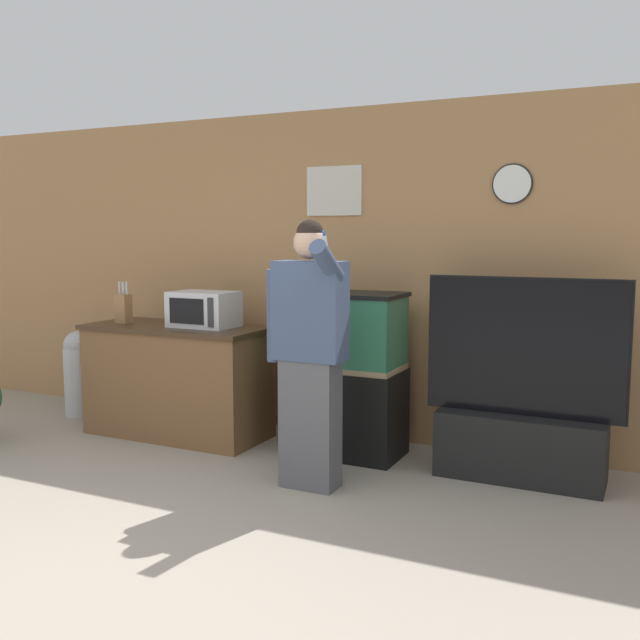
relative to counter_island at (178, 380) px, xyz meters
The scene contains 9 objects.
ground_plane 2.54m from the counter_island, 62.66° to the right, with size 18.00×18.00×0.00m, color gray.
wall_back_paneled 1.56m from the counter_island, 28.75° to the left, with size 10.00×0.08×2.60m.
counter_island is the anchor object (origin of this frame).
microwave 0.64m from the counter_island, ahead, with size 0.51×0.35×0.28m.
knife_block 0.76m from the counter_island, behind, with size 0.11×0.10×0.34m.
aquarium_on_stand 1.44m from the counter_island, ahead, with size 0.84×0.48×1.21m.
tv_on_stand 2.70m from the counter_island, ahead, with size 1.30×0.40×1.35m.
person_standing 1.68m from the counter_island, 22.27° to the right, with size 0.54×0.41×1.72m.
trash_bin 1.20m from the counter_island, behind, with size 0.26×0.26×0.77m.
Camera 1 is at (2.35, -2.37, 1.63)m, focal length 40.00 mm.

